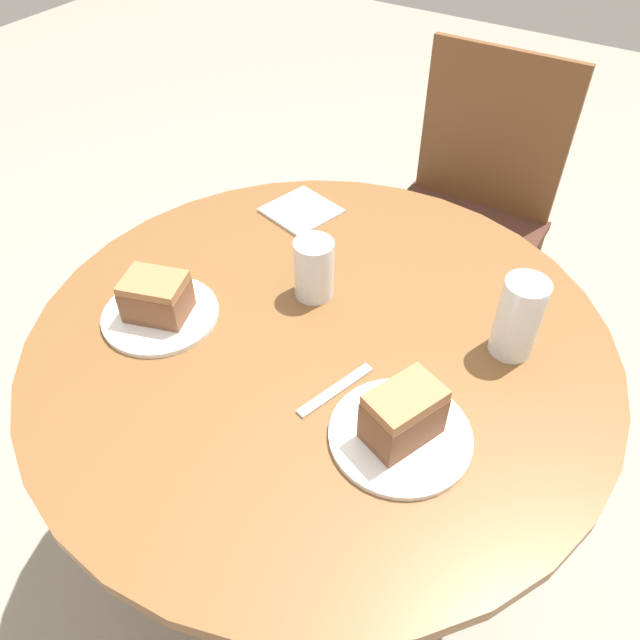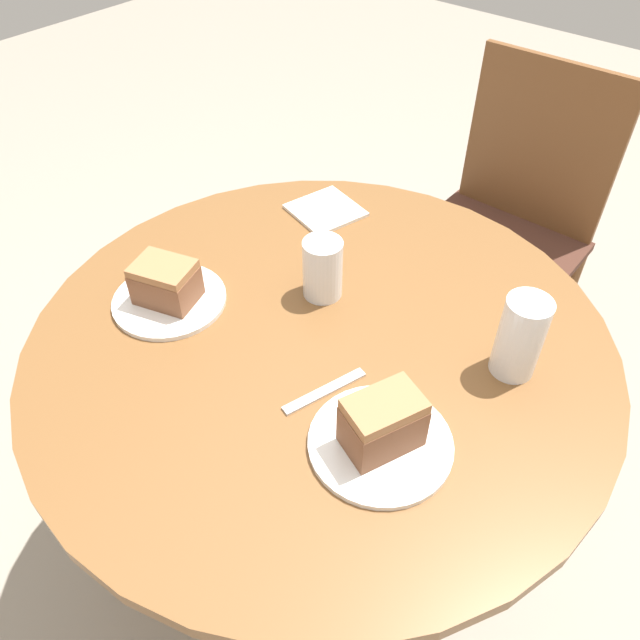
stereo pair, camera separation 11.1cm
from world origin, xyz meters
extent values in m
plane|color=gray|center=(0.00, 0.00, 0.00)|extent=(8.00, 8.00, 0.00)
cylinder|color=brown|center=(0.00, 0.00, 0.01)|extent=(0.52, 0.52, 0.03)
cylinder|color=brown|center=(0.00, 0.00, 0.38)|extent=(0.11, 0.11, 0.72)
cylinder|color=brown|center=(0.00, 0.00, 0.76)|extent=(1.07, 1.07, 0.03)
cylinder|color=brown|center=(-0.25, 0.64, 0.23)|extent=(0.04, 0.04, 0.45)
cylinder|color=brown|center=(0.17, 0.64, 0.23)|extent=(0.04, 0.04, 0.45)
cylinder|color=brown|center=(-0.25, 1.01, 0.23)|extent=(0.04, 0.04, 0.45)
cylinder|color=brown|center=(0.16, 1.01, 0.23)|extent=(0.04, 0.04, 0.45)
cube|color=#47281E|center=(-0.04, 0.83, 0.46)|extent=(0.46, 0.42, 0.03)
cube|color=brown|center=(-0.04, 1.02, 0.72)|extent=(0.44, 0.03, 0.48)
cylinder|color=white|center=(0.22, -0.12, 0.78)|extent=(0.23, 0.23, 0.01)
cylinder|color=white|center=(-0.28, -0.12, 0.78)|extent=(0.22, 0.22, 0.01)
cube|color=brown|center=(0.22, -0.12, 0.82)|extent=(0.11, 0.14, 0.08)
cube|color=#9E6B42|center=(0.22, -0.12, 0.87)|extent=(0.11, 0.13, 0.02)
cube|color=brown|center=(-0.28, -0.12, 0.81)|extent=(0.13, 0.11, 0.06)
cube|color=#9E6B42|center=(-0.28, -0.12, 0.85)|extent=(0.13, 0.11, 0.02)
cylinder|color=beige|center=(0.30, 0.15, 0.82)|extent=(0.07, 0.07, 0.10)
cylinder|color=white|center=(0.30, 0.15, 0.85)|extent=(0.08, 0.08, 0.15)
cylinder|color=silver|center=(-0.07, 0.09, 0.81)|extent=(0.07, 0.07, 0.08)
cylinder|color=white|center=(-0.07, 0.09, 0.83)|extent=(0.08, 0.08, 0.12)
cube|color=silver|center=(-0.25, 0.31, 0.77)|extent=(0.17, 0.17, 0.01)
cube|color=silver|center=(0.09, -0.10, 0.77)|extent=(0.06, 0.16, 0.00)
camera|label=1|loc=(0.43, -0.68, 1.58)|focal=35.00mm
camera|label=2|loc=(0.51, -0.61, 1.58)|focal=35.00mm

